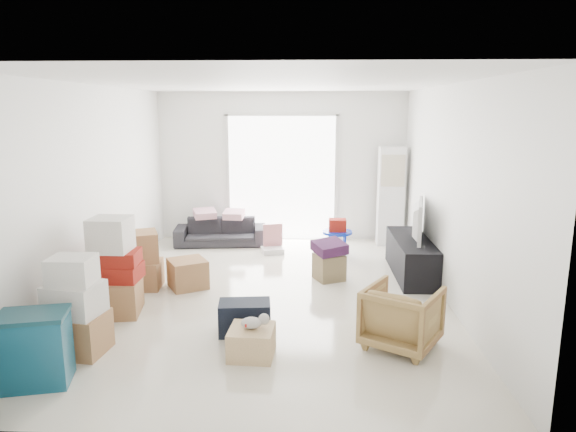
# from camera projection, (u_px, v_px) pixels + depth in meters

# --- Properties ---
(room_shell) EXTENTS (4.98, 6.48, 3.18)m
(room_shell) POSITION_uv_depth(u_px,v_px,m) (270.00, 193.00, 6.48)
(room_shell) COLOR silver
(room_shell) RESTS_ON ground
(sliding_door) EXTENTS (2.10, 0.04, 2.33)m
(sliding_door) POSITION_uv_depth(u_px,v_px,m) (282.00, 173.00, 9.41)
(sliding_door) COLOR white
(sliding_door) RESTS_ON room_shell
(ac_tower) EXTENTS (0.45, 0.30, 1.75)m
(ac_tower) POSITION_uv_depth(u_px,v_px,m) (391.00, 196.00, 9.09)
(ac_tower) COLOR white
(ac_tower) RESTS_ON room_shell
(tv_console) EXTENTS (0.49, 1.64, 0.55)m
(tv_console) POSITION_uv_depth(u_px,v_px,m) (411.00, 257.00, 7.50)
(tv_console) COLOR black
(tv_console) RESTS_ON room_shell
(television) EXTENTS (0.75, 1.07, 0.13)m
(television) POSITION_uv_depth(u_px,v_px,m) (412.00, 234.00, 7.43)
(television) COLOR black
(television) RESTS_ON tv_console
(sofa) EXTENTS (1.64, 0.62, 0.63)m
(sofa) POSITION_uv_depth(u_px,v_px,m) (221.00, 227.00, 9.18)
(sofa) COLOR #232227
(sofa) RESTS_ON room_shell
(pillow_left) EXTENTS (0.47, 0.43, 0.12)m
(pillow_left) POSITION_uv_depth(u_px,v_px,m) (205.00, 206.00, 9.16)
(pillow_left) COLOR #DEA2AC
(pillow_left) RESTS_ON sofa
(pillow_right) EXTENTS (0.42, 0.35, 0.13)m
(pillow_right) POSITION_uv_depth(u_px,v_px,m) (234.00, 207.00, 9.09)
(pillow_right) COLOR #DEA2AC
(pillow_right) RESTS_ON sofa
(armchair) EXTENTS (0.92, 0.91, 0.71)m
(armchair) POSITION_uv_depth(u_px,v_px,m) (402.00, 314.00, 5.21)
(armchair) COLOR #A38848
(armchair) RESTS_ON room_shell
(storage_bins) EXTENTS (0.66, 0.53, 0.66)m
(storage_bins) POSITION_uv_depth(u_px,v_px,m) (35.00, 349.00, 4.50)
(storage_bins) COLOR navy
(storage_bins) RESTS_ON room_shell
(box_stack_a) EXTENTS (0.59, 0.52, 1.00)m
(box_stack_a) POSITION_uv_depth(u_px,v_px,m) (76.00, 310.00, 5.06)
(box_stack_a) COLOR olive
(box_stack_a) RESTS_ON room_shell
(box_stack_b) EXTENTS (0.65, 0.65, 1.17)m
(box_stack_b) POSITION_uv_depth(u_px,v_px,m) (113.00, 273.00, 6.04)
(box_stack_b) COLOR olive
(box_stack_b) RESTS_ON room_shell
(box_stack_c) EXTENTS (0.58, 0.58, 0.78)m
(box_stack_c) POSITION_uv_depth(u_px,v_px,m) (141.00, 261.00, 6.94)
(box_stack_c) COLOR olive
(box_stack_c) RESTS_ON room_shell
(loose_box) EXTENTS (0.64, 0.64, 0.39)m
(loose_box) POSITION_uv_depth(u_px,v_px,m) (188.00, 274.00, 6.99)
(loose_box) COLOR olive
(loose_box) RESTS_ON room_shell
(duffel_bag) EXTENTS (0.58, 0.39, 0.35)m
(duffel_bag) POSITION_uv_depth(u_px,v_px,m) (245.00, 317.00, 5.56)
(duffel_bag) COLOR black
(duffel_bag) RESTS_ON room_shell
(ottoman) EXTENTS (0.49, 0.49, 0.37)m
(ottoman) POSITION_uv_depth(u_px,v_px,m) (329.00, 267.00, 7.31)
(ottoman) COLOR olive
(ottoman) RESTS_ON room_shell
(blanket) EXTENTS (0.54, 0.54, 0.14)m
(blanket) POSITION_uv_depth(u_px,v_px,m) (329.00, 250.00, 7.26)
(blanket) COLOR #411A42
(blanket) RESTS_ON ottoman
(kids_table) EXTENTS (0.49, 0.49, 0.63)m
(kids_table) POSITION_uv_depth(u_px,v_px,m) (337.00, 230.00, 8.43)
(kids_table) COLOR #0825AD
(kids_table) RESTS_ON room_shell
(toy_walker) EXTENTS (0.42, 0.39, 0.47)m
(toy_walker) POSITION_uv_depth(u_px,v_px,m) (273.00, 245.00, 8.72)
(toy_walker) COLOR silver
(toy_walker) RESTS_ON room_shell
(wood_crate) EXTENTS (0.46, 0.46, 0.29)m
(wood_crate) POSITION_uv_depth(u_px,v_px,m) (252.00, 342.00, 5.05)
(wood_crate) COLOR #DDB07F
(wood_crate) RESTS_ON room_shell
(plush_bunny) EXTENTS (0.28, 0.16, 0.14)m
(plush_bunny) POSITION_uv_depth(u_px,v_px,m) (255.00, 322.00, 5.02)
(plush_bunny) COLOR #B2ADA8
(plush_bunny) RESTS_ON wood_crate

